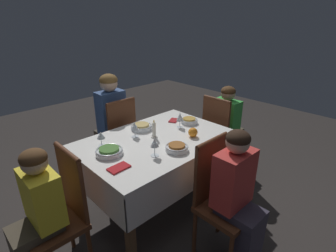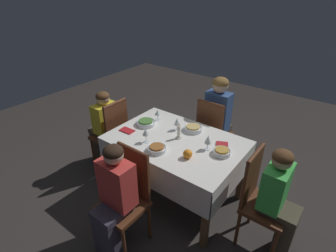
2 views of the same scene
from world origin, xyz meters
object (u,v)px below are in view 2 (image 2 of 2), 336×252
orange_fruit (188,154)px  chair_east (260,197)px  dining_table (176,147)px  bowl_north (193,128)px  person_child_red (113,199)px  wine_glass_north (177,122)px  bowl_west (146,123)px  wine_glass_east (208,140)px  person_adult_denim (219,116)px  person_child_green (280,201)px  chair_south (127,194)px  wine_glass_south (146,133)px  chair_west (112,132)px  napkin_red_folded (222,144)px  bowl_south (157,148)px  candle_centerpiece (179,133)px  chair_north (212,132)px  bowl_east (222,152)px  person_child_yellow (103,125)px  wine_glass_west (158,113)px  napkin_spare_side (127,130)px

orange_fruit → chair_east: bearing=13.2°
dining_table → bowl_north: 0.30m
chair_east → person_child_red: bearing=131.5°
wine_glass_north → bowl_west: 0.38m
orange_fruit → wine_glass_east: bearing=72.6°
dining_table → person_adult_denim: (0.05, 0.87, 0.04)m
person_child_green → bowl_west: size_ratio=4.81×
chair_south → person_child_red: (0.00, -0.16, 0.07)m
wine_glass_south → chair_west: bearing=167.2°
napkin_red_folded → bowl_north: bearing=171.1°
bowl_south → candle_centerpiece: 0.32m
chair_north → chair_west: 1.26m
chair_north → bowl_north: 0.52m
chair_north → bowl_east: chair_north is taller
person_child_red → person_child_green: 1.39m
person_child_green → napkin_red_folded: (-0.68, 0.24, 0.17)m
bowl_south → wine_glass_south: wine_glass_south is taller
person_adult_denim → person_child_yellow: person_adult_denim is taller
chair_south → wine_glass_west: size_ratio=7.41×
person_child_red → napkin_spare_side: person_child_red is taller
wine_glass_north → napkin_spare_side: (-0.42, -0.35, -0.09)m
person_child_red → orange_fruit: (0.28, 0.68, 0.19)m
bowl_south → wine_glass_north: bearing=100.4°
chair_north → chair_east: bearing=139.6°
wine_glass_west → chair_east: bearing=-11.0°
chair_south → candle_centerpiece: (0.02, 0.76, 0.29)m
chair_east → person_child_yellow: 2.04m
chair_north → dining_table: bearing=86.0°
dining_table → chair_west: chair_west is taller
person_child_green → chair_south: bearing=121.5°
person_child_yellow → bowl_east: (1.60, 0.10, 0.20)m
bowl_west → orange_fruit: bearing=-18.5°
wine_glass_west → bowl_north: bearing=4.9°
candle_centerpiece → wine_glass_west: bearing=156.8°
bowl_north → wine_glass_west: wine_glass_west is taller
person_adult_denim → napkin_spare_side: (-0.58, -1.05, 0.07)m
dining_table → chair_east: 0.95m
wine_glass_north → wine_glass_west: wine_glass_north is taller
chair_north → napkin_spare_side: chair_north is taller
bowl_south → wine_glass_east: size_ratio=1.24×
napkin_spare_side → chair_west: bearing=163.1°
chair_south → person_child_yellow: 1.28m
chair_east → bowl_north: (-0.90, 0.30, 0.25)m
wine_glass_north → bowl_west: bearing=-161.0°
person_child_yellow → wine_glass_north: (0.99, 0.23, 0.27)m
person_child_yellow → bowl_west: bearing=99.6°
wine_glass_west → napkin_spare_side: wine_glass_west is taller
wine_glass_west → wine_glass_east: size_ratio=0.85×
person_child_red → chair_south: bearing=90.0°
bowl_west → napkin_spare_side: bowl_west is taller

